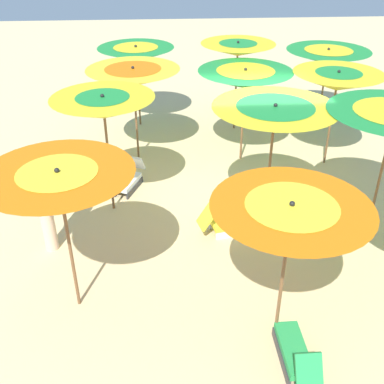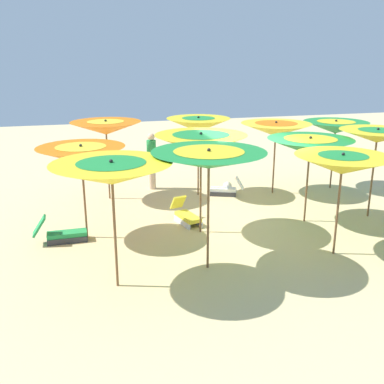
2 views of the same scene
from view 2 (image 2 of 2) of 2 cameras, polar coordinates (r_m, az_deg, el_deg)
name	(u,v)px [view 2 (image 2 of 2)]	position (r m, az deg, el deg)	size (l,w,h in m)	color
ground	(249,225)	(11.89, 7.16, -4.18)	(37.98, 37.98, 0.04)	beige
beach_umbrella_1	(377,136)	(12.76, 22.34, 6.54)	(1.95, 1.95, 2.43)	brown
beach_umbrella_2	(336,127)	(15.20, 17.67, 7.80)	(2.04, 2.04, 2.26)	brown
beach_umbrella_3	(342,164)	(9.98, 18.43, 3.32)	(2.01, 2.01, 2.30)	brown
beach_umbrella_4	(310,146)	(11.86, 14.66, 5.61)	(2.17, 2.17, 2.27)	brown
beach_umbrella_5	(276,129)	(14.19, 10.54, 7.80)	(2.16, 2.16, 2.29)	brown
beach_umbrella_6	(209,160)	(8.75, 2.13, 4.11)	(2.25, 2.25, 2.53)	brown
beach_umbrella_7	(201,143)	(10.68, 1.13, 6.17)	(2.19, 2.19, 2.51)	brown
beach_umbrella_8	(198,125)	(13.75, 0.82, 8.49)	(1.92, 1.92, 2.47)	brown
beach_umbrella_9	(112,173)	(8.15, -10.10, 2.35)	(2.18, 2.18, 2.49)	brown
beach_umbrella_10	(81,155)	(10.69, -13.80, 4.61)	(2.03, 2.03, 2.29)	brown
beach_umbrella_11	(106,128)	(13.60, -10.81, 7.96)	(2.07, 2.07, 2.42)	brown
lounger_0	(186,215)	(11.86, -0.73, -2.91)	(1.19, 0.64, 0.63)	silver
lounger_1	(226,189)	(14.15, 4.29, 0.36)	(0.68, 1.08, 0.60)	#333338
lounger_2	(62,233)	(11.09, -16.06, -5.04)	(0.38, 1.23, 0.68)	#333338
beachgoer_0	(152,160)	(14.68, -5.12, 4.08)	(0.30, 0.30, 1.84)	beige
beach_ball	(227,186)	(14.64, 4.48, 0.73)	(0.30, 0.30, 0.30)	white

